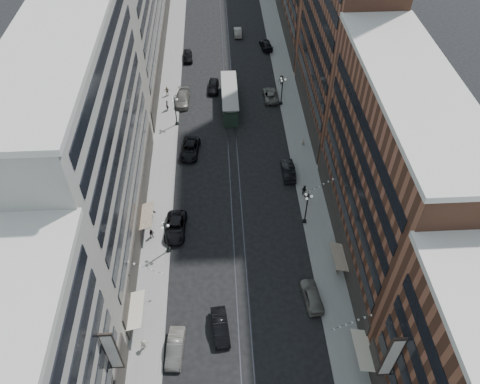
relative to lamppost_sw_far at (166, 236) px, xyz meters
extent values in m
plane|color=black|center=(9.20, 32.00, -3.10)|extent=(220.00, 220.00, 0.00)
cube|color=gray|center=(-1.80, 42.00, -3.02)|extent=(4.00, 180.00, 0.15)
cube|color=gray|center=(20.20, 42.00, -3.02)|extent=(4.00, 180.00, 0.15)
cube|color=#2D2D33|center=(8.50, 42.00, -3.09)|extent=(0.12, 180.00, 0.02)
cube|color=#2D2D33|center=(9.90, 42.00, -3.09)|extent=(0.12, 180.00, 0.02)
cube|color=gray|center=(-7.80, 5.00, 10.90)|extent=(8.00, 36.00, 28.00)
cube|color=brown|center=(26.20, 0.00, 8.90)|extent=(8.00, 30.00, 24.00)
cylinder|color=black|center=(0.00, 0.00, -2.80)|extent=(0.56, 0.56, 0.30)
cylinder|color=black|center=(0.00, 0.00, -0.35)|extent=(0.18, 0.18, 5.20)
sphere|color=black|center=(0.00, 0.00, 2.45)|extent=(0.24, 0.24, 0.24)
sphere|color=white|center=(0.45, 0.00, 2.05)|extent=(0.36, 0.36, 0.36)
sphere|color=white|center=(-0.22, 0.39, 2.05)|extent=(0.36, 0.36, 0.36)
sphere|color=white|center=(-0.22, -0.39, 2.05)|extent=(0.36, 0.36, 0.36)
cylinder|color=black|center=(0.00, 27.00, -2.80)|extent=(0.56, 0.56, 0.30)
cylinder|color=black|center=(0.00, 27.00, -0.35)|extent=(0.18, 0.18, 5.20)
sphere|color=black|center=(0.00, 27.00, 2.45)|extent=(0.24, 0.24, 0.24)
sphere|color=white|center=(0.45, 27.00, 2.05)|extent=(0.36, 0.36, 0.36)
sphere|color=white|center=(-0.22, 27.39, 2.05)|extent=(0.36, 0.36, 0.36)
sphere|color=white|center=(-0.22, 26.61, 2.05)|extent=(0.36, 0.36, 0.36)
cylinder|color=black|center=(18.40, 4.00, -2.80)|extent=(0.56, 0.56, 0.30)
cylinder|color=black|center=(18.40, 4.00, -0.35)|extent=(0.18, 0.18, 5.20)
sphere|color=black|center=(18.40, 4.00, 2.45)|extent=(0.24, 0.24, 0.24)
sphere|color=white|center=(18.85, 4.00, 2.05)|extent=(0.36, 0.36, 0.36)
sphere|color=white|center=(18.18, 4.39, 2.05)|extent=(0.36, 0.36, 0.36)
sphere|color=white|center=(18.18, 3.61, 2.05)|extent=(0.36, 0.36, 0.36)
cylinder|color=black|center=(18.40, 32.00, -2.80)|extent=(0.56, 0.56, 0.30)
cylinder|color=black|center=(18.40, 32.00, -0.35)|extent=(0.18, 0.18, 5.20)
sphere|color=black|center=(18.40, 32.00, 2.45)|extent=(0.24, 0.24, 0.24)
sphere|color=white|center=(18.85, 32.00, 2.05)|extent=(0.36, 0.36, 0.36)
sphere|color=white|center=(18.18, 32.39, 2.05)|extent=(0.36, 0.36, 0.36)
sphere|color=white|center=(18.18, 31.61, 2.05)|extent=(0.36, 0.36, 0.36)
cube|color=#203225|center=(9.20, 31.95, -1.77)|extent=(2.55, 12.25, 2.65)
cube|color=gray|center=(9.20, 31.95, -0.14)|extent=(1.63, 11.23, 0.61)
cube|color=gray|center=(9.20, 31.95, 0.27)|extent=(2.76, 12.46, 0.15)
cylinder|color=black|center=(9.20, 27.36, -2.74)|extent=(2.35, 0.71, 0.71)
cylinder|color=black|center=(9.20, 36.55, -2.74)|extent=(2.35, 0.71, 0.71)
imported|color=slate|center=(1.51, -13.79, -2.29)|extent=(2.12, 5.04, 1.62)
imported|color=black|center=(0.80, 3.38, -2.28)|extent=(3.04, 6.01, 1.63)
imported|color=slate|center=(17.38, -8.14, -2.24)|extent=(2.58, 5.25, 1.72)
imported|color=black|center=(6.46, -11.56, -2.28)|extent=(2.23, 5.11, 1.63)
imported|color=black|center=(-2.27, 2.35, -2.19)|extent=(0.79, 0.50, 1.52)
imported|color=#B1A992|center=(21.18, -4.64, -1.99)|extent=(0.65, 1.18, 1.92)
imported|color=black|center=(2.40, 19.52, -2.28)|extent=(3.44, 6.17, 1.63)
imported|color=slate|center=(0.80, 33.51, -2.26)|extent=(2.57, 5.84, 1.67)
imported|color=black|center=(1.32, 48.68, -2.31)|extent=(2.10, 4.70, 1.57)
imported|color=black|center=(17.34, 13.76, -2.24)|extent=(1.84, 5.20, 1.71)
imported|color=slate|center=(16.71, 34.01, -2.34)|extent=(2.68, 5.54, 1.52)
imported|color=black|center=(17.60, 52.53, -2.33)|extent=(2.86, 5.54, 1.54)
imported|color=black|center=(6.37, 37.31, -2.28)|extent=(2.23, 4.92, 1.64)
imported|color=gray|center=(11.98, 58.52, -2.34)|extent=(1.61, 4.58, 1.51)
imported|color=black|center=(-2.81, 6.11, -1.98)|extent=(1.83, 0.69, 1.93)
imported|color=#C1B1A0|center=(-2.05, 35.79, -2.03)|extent=(1.13, 0.63, 1.83)
imported|color=black|center=(19.06, 9.15, -2.04)|extent=(0.94, 0.99, 1.82)
imported|color=#BCB39C|center=(20.57, 20.14, -2.14)|extent=(0.70, 0.64, 1.61)
imported|color=black|center=(19.16, 38.36, -2.02)|extent=(1.27, 0.69, 1.86)
imported|color=black|center=(-1.83, 31.19, -1.99)|extent=(0.63, 0.80, 1.92)
imported|color=gray|center=(-1.86, -13.30, -2.15)|extent=(0.96, 1.09, 1.60)
camera|label=1|loc=(7.27, -37.61, 45.76)|focal=35.00mm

